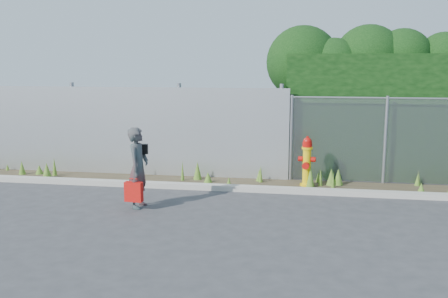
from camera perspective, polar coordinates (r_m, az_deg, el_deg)
ground at (r=9.33m, az=0.41°, el=-7.58°), size 80.00×80.00×0.00m
curb at (r=11.03m, az=1.88°, el=-4.51°), size 16.00×0.22×0.12m
weed_strip at (r=11.59m, az=4.48°, el=-3.48°), size 16.00×1.30×0.53m
corrugated_fence at (r=12.79m, az=-11.93°, el=2.04°), size 8.50×0.21×2.30m
chainlink_fence at (r=12.26m, az=22.80°, el=0.81°), size 6.50×0.07×2.05m
hedge at (r=13.19m, az=22.18°, el=5.95°), size 7.86×1.97×3.73m
fire_hydrant at (r=11.45m, az=9.45°, el=-1.51°), size 0.39×0.35×1.16m
woman at (r=9.80m, az=-9.77°, el=-2.12°), size 0.40×0.59×1.57m
red_tote_bag at (r=9.69m, az=-10.28°, el=-4.83°), size 0.34×0.13×0.45m
black_shoulder_bag at (r=9.90m, az=-9.44°, el=-0.00°), size 0.26×0.11×0.19m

